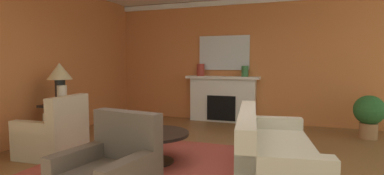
% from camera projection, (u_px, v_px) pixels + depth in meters
% --- Properties ---
extents(ground_plane, '(8.75, 8.75, 0.00)m').
position_uv_depth(ground_plane, '(209.00, 166.00, 4.19)').
color(ground_plane, brown).
extents(wall_fireplace, '(7.33, 0.12, 2.98)m').
position_uv_depth(wall_fireplace, '(248.00, 61.00, 7.23)').
color(wall_fireplace, '#CC723D').
rests_on(wall_fireplace, ground_plane).
extents(wall_window, '(0.12, 7.23, 2.98)m').
position_uv_depth(wall_window, '(35.00, 61.00, 5.49)').
color(wall_window, '#CC723D').
rests_on(wall_window, ground_plane).
extents(crown_moulding, '(7.33, 0.08, 0.12)m').
position_uv_depth(crown_moulding, '(249.00, 1.00, 7.04)').
color(crown_moulding, white).
extents(area_rug, '(3.01, 2.46, 0.01)m').
position_uv_depth(area_rug, '(155.00, 162.00, 4.34)').
color(area_rug, '#993D33').
rests_on(area_rug, ground_plane).
extents(fireplace, '(1.80, 0.35, 1.12)m').
position_uv_depth(fireplace, '(222.00, 100.00, 7.31)').
color(fireplace, white).
rests_on(fireplace, ground_plane).
extents(mantel_mirror, '(1.25, 0.04, 0.84)m').
position_uv_depth(mantel_mirror, '(224.00, 53.00, 7.32)').
color(mantel_mirror, silver).
extents(sofa, '(1.19, 2.21, 0.85)m').
position_uv_depth(sofa, '(272.00, 157.00, 3.67)').
color(sofa, beige).
rests_on(sofa, ground_plane).
extents(armchair_near_window, '(0.85, 0.85, 0.95)m').
position_uv_depth(armchair_near_window, '(54.00, 136.00, 4.64)').
color(armchair_near_window, '#C1B293').
rests_on(armchair_near_window, ground_plane).
extents(coffee_table, '(1.00, 1.00, 0.45)m').
position_uv_depth(coffee_table, '(154.00, 140.00, 4.31)').
color(coffee_table, black).
rests_on(coffee_table, ground_plane).
extents(side_table, '(0.56, 0.56, 0.70)m').
position_uv_depth(side_table, '(61.00, 120.00, 5.43)').
color(side_table, black).
rests_on(side_table, ground_plane).
extents(table_lamp, '(0.44, 0.44, 0.75)m').
position_uv_depth(table_lamp, '(60.00, 75.00, 5.36)').
color(table_lamp, black).
rests_on(table_lamp, side_table).
extents(vase_mantel_right, '(0.16, 0.16, 0.25)m').
position_uv_depth(vase_mantel_right, '(245.00, 71.00, 7.02)').
color(vase_mantel_right, '#33703D').
rests_on(vase_mantel_right, fireplace).
extents(vase_mantel_left, '(0.19, 0.19, 0.30)m').
position_uv_depth(vase_mantel_left, '(201.00, 70.00, 7.38)').
color(vase_mantel_left, '#9E3328').
rests_on(vase_mantel_left, fireplace).
extents(vase_on_side_table, '(0.16, 0.16, 0.35)m').
position_uv_depth(vase_on_side_table, '(62.00, 95.00, 5.23)').
color(vase_on_side_table, beige).
rests_on(vase_on_side_table, side_table).
extents(book_red_cover, '(0.26, 0.24, 0.03)m').
position_uv_depth(book_red_cover, '(139.00, 133.00, 4.22)').
color(book_red_cover, tan).
rests_on(book_red_cover, coffee_table).
extents(book_art_folio, '(0.24, 0.21, 0.05)m').
position_uv_depth(book_art_folio, '(152.00, 130.00, 4.19)').
color(book_art_folio, tan).
rests_on(book_art_folio, coffee_table).
extents(potted_plant, '(0.56, 0.56, 0.83)m').
position_uv_depth(potted_plant, '(369.00, 113.00, 5.67)').
color(potted_plant, '#A8754C').
rests_on(potted_plant, ground_plane).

